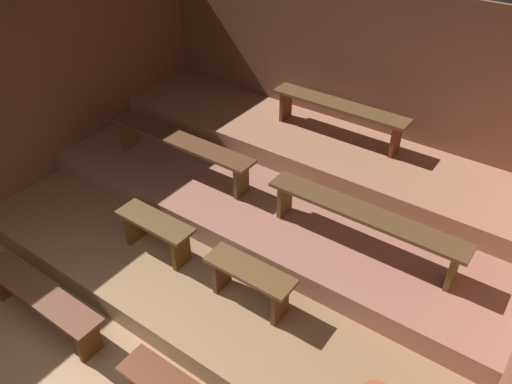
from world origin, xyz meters
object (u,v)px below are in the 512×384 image
Objects in this scene: bench_middle_left at (180,144)px; bench_floor_left at (41,298)px; bench_upper_center at (339,110)px; bench_lower_left at (156,229)px; bench_lower_right at (250,279)px; bench_middle_right at (364,218)px.

bench_floor_left is at bearing -84.30° from bench_middle_left.
bench_upper_center is (1.37, 1.47, 0.25)m from bench_middle_left.
bench_lower_right is at bearing 0.00° from bench_lower_left.
bench_floor_left is 2.36m from bench_middle_left.
bench_lower_right is 2.66m from bench_upper_center.
bench_lower_left is at bearing -60.58° from bench_middle_left.
bench_middle_right is (2.46, 0.00, 0.00)m from bench_middle_left.
bench_middle_left is 2.46m from bench_middle_right.
bench_upper_center reaches higher than bench_middle_right.
bench_lower_right is at bearing -119.42° from bench_middle_right.
bench_lower_right is 0.50× the size of bench_upper_center.
bench_floor_left is 3.24m from bench_middle_right.
bench_middle_right reaches higher than bench_lower_right.
bench_lower_left is 0.50× the size of bench_upper_center.
bench_lower_left is at bearing -149.51° from bench_middle_right.
bench_upper_center is (-0.48, 2.56, 0.55)m from bench_lower_right.
bench_middle_right is at bearing 0.00° from bench_middle_left.
bench_floor_left is 2.03m from bench_lower_right.
bench_floor_left is at bearing -106.80° from bench_upper_center.
bench_middle_right is 1.16× the size of bench_upper_center.
bench_floor_left is 4.01m from bench_upper_center.
bench_lower_left and bench_lower_right have the same top height.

